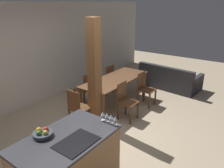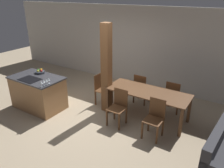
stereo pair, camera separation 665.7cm
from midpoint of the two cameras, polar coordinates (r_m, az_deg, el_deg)
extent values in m
plane|color=tan|center=(4.39, 24.30, -20.77)|extent=(16.00, 16.00, 0.00)
cube|color=beige|center=(6.08, 30.61, 5.10)|extent=(11.20, 0.08, 2.70)
cube|color=#9E7047|center=(4.03, 3.17, -14.44)|extent=(1.42, 0.86, 0.89)
cube|color=#38383D|center=(3.76, 3.33, -8.80)|extent=(1.46, 0.90, 0.04)
cube|color=black|center=(3.60, 1.68, -9.96)|extent=(0.56, 0.40, 0.01)
cylinder|color=#383D47|center=(4.02, 3.26, -5.68)|extent=(0.28, 0.28, 0.05)
sphere|color=red|center=(3.97, 4.09, -5.32)|extent=(0.07, 0.07, 0.07)
sphere|color=gold|center=(4.05, 3.53, -4.68)|extent=(0.08, 0.08, 0.08)
sphere|color=#3D8E38|center=(4.02, 2.52, -4.87)|extent=(0.07, 0.07, 0.07)
sphere|color=yellow|center=(3.95, 2.82, -5.47)|extent=(0.07, 0.07, 0.07)
cylinder|color=silver|center=(3.24, 10.44, -14.50)|extent=(0.06, 0.06, 0.00)
cylinder|color=silver|center=(3.22, 10.49, -13.93)|extent=(0.01, 0.01, 0.08)
cone|color=silver|center=(3.17, 10.59, -12.86)|extent=(0.07, 0.07, 0.07)
cylinder|color=silver|center=(3.30, 11.00, -13.74)|extent=(0.06, 0.06, 0.00)
cylinder|color=silver|center=(3.28, 11.05, -13.18)|extent=(0.01, 0.01, 0.08)
cone|color=silver|center=(3.23, 11.16, -12.12)|extent=(0.07, 0.07, 0.07)
cylinder|color=silver|center=(3.36, 11.54, -13.02)|extent=(0.06, 0.06, 0.00)
cylinder|color=silver|center=(3.34, 11.60, -12.46)|extent=(0.01, 0.01, 0.08)
cone|color=silver|center=(3.30, 11.70, -11.41)|extent=(0.07, 0.07, 0.07)
cylinder|color=silver|center=(3.42, 12.06, -12.31)|extent=(0.06, 0.06, 0.00)
cylinder|color=silver|center=(3.40, 12.11, -11.76)|extent=(0.01, 0.01, 0.08)
cone|color=silver|center=(3.36, 12.22, -10.73)|extent=(0.07, 0.07, 0.07)
cube|color=brown|center=(4.68, 44.46, -11.60)|extent=(2.13, 0.84, 0.03)
cube|color=brown|center=(4.41, 30.84, -15.76)|extent=(0.07, 0.07, 0.73)
cube|color=brown|center=(4.96, 55.54, -19.11)|extent=(0.07, 0.07, 0.73)
cube|color=brown|center=(5.01, 31.39, -11.07)|extent=(0.07, 0.07, 0.73)
cube|color=brown|center=(5.50, 52.98, -14.62)|extent=(0.07, 0.07, 0.73)
cube|color=brown|center=(4.14, 38.22, -19.13)|extent=(0.40, 0.40, 0.02)
cube|color=brown|center=(4.16, 38.90, -14.98)|extent=(0.38, 0.02, 0.46)
cube|color=brown|center=(4.12, 34.94, -22.69)|extent=(0.04, 0.04, 0.44)
cube|color=brown|center=(4.19, 40.09, -23.42)|extent=(0.04, 0.04, 0.44)
cube|color=brown|center=(4.39, 34.93, -19.59)|extent=(0.04, 0.04, 0.44)
cube|color=brown|center=(4.45, 39.67, -20.33)|extent=(0.04, 0.04, 0.44)
cube|color=brown|center=(4.43, 51.19, -20.64)|extent=(0.40, 0.40, 0.02)
cube|color=brown|center=(4.45, 51.49, -16.72)|extent=(0.38, 0.02, 0.46)
cube|color=brown|center=(4.37, 48.52, -24.22)|extent=(0.04, 0.04, 0.44)
cube|color=brown|center=(4.51, 53.12, -24.47)|extent=(0.04, 0.04, 0.44)
cube|color=brown|center=(4.62, 47.47, -21.24)|extent=(0.04, 0.04, 0.44)
cube|color=brown|center=(4.76, 51.76, -21.59)|extent=(0.04, 0.04, 0.44)
cube|color=brown|center=(5.34, 37.35, -9.46)|extent=(0.40, 0.40, 0.02)
cube|color=brown|center=(5.07, 38.09, -8.19)|extent=(0.38, 0.02, 0.46)
cube|color=brown|center=(5.63, 38.48, -10.92)|extent=(0.04, 0.04, 0.44)
cube|color=brown|center=(5.58, 34.91, -10.24)|extent=(0.04, 0.04, 0.44)
cube|color=brown|center=(5.33, 38.72, -12.84)|extent=(0.04, 0.04, 0.44)
cube|color=brown|center=(5.28, 34.91, -12.14)|extent=(0.04, 0.04, 0.44)
cube|color=brown|center=(5.57, 47.17, -11.20)|extent=(0.40, 0.40, 0.02)
cube|color=brown|center=(5.31, 48.34, -10.05)|extent=(0.38, 0.02, 0.46)
cube|color=brown|center=(5.88, 47.81, -12.49)|extent=(0.04, 0.04, 0.44)
cube|color=brown|center=(5.77, 44.45, -11.97)|extent=(0.04, 0.04, 0.44)
cube|color=brown|center=(5.59, 48.60, -14.39)|extent=(0.04, 0.04, 0.44)
cube|color=brown|center=(5.48, 45.05, -13.88)|extent=(0.04, 0.04, 0.44)
cube|color=brown|center=(4.66, 26.86, -11.51)|extent=(0.40, 0.40, 0.02)
cube|color=brown|center=(4.54, 25.04, -8.48)|extent=(0.02, 0.38, 0.46)
cube|color=brown|center=(4.64, 28.25, -15.46)|extent=(0.04, 0.04, 0.44)
cube|color=brown|center=(4.93, 28.71, -13.11)|extent=(0.04, 0.04, 0.44)
cube|color=brown|center=(4.64, 23.84, -14.48)|extent=(0.04, 0.04, 0.44)
cube|color=brown|center=(4.94, 24.60, -12.20)|extent=(0.04, 0.04, 0.44)
cube|color=#2D2D33|center=(5.08, 66.21, -19.43)|extent=(0.33, 1.90, 0.38)
cube|color=brown|center=(4.10, 31.91, -5.09)|extent=(0.23, 0.23, 2.41)
camera|label=1|loc=(3.33, -45.23, 12.94)|focal=35.00mm
camera|label=2|loc=(3.33, 134.77, -12.94)|focal=35.00mm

